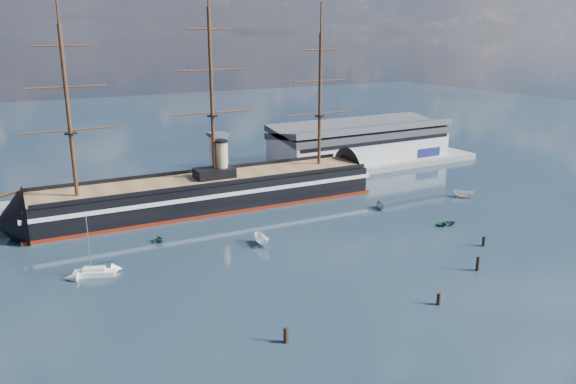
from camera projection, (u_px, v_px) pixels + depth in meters
ground at (263, 226)px, 132.33m from camera, size 600.00×600.00×0.00m
quay at (238, 186)px, 167.20m from camera, size 180.00×18.00×2.00m
warehouse at (361, 142)px, 191.13m from camera, size 63.00×21.00×11.60m
quay_tower at (219, 158)px, 158.70m from camera, size 5.00×5.00×15.00m
warship at (202, 193)px, 144.47m from camera, size 113.18×19.72×53.94m
sailboat at (94, 272)px, 105.00m from camera, size 7.79×4.90×12.03m
motorboat_a at (262, 245)px, 120.31m from camera, size 7.39×3.50×2.84m
motorboat_c at (380, 209)px, 145.09m from camera, size 5.81×3.45×2.19m
motorboat_d at (159, 242)px, 122.18m from camera, size 5.94×3.94×2.01m
motorboat_e at (447, 225)px, 132.67m from camera, size 1.73×3.19×1.41m
motorboat_f at (463, 198)px, 155.12m from camera, size 6.77×4.99×2.56m
piling_near_left at (286, 343)px, 82.49m from camera, size 0.64×0.64×3.17m
piling_near_mid at (438, 305)px, 93.96m from camera, size 0.64×0.64×2.83m
piling_near_right at (477, 271)px, 107.46m from camera, size 0.64×0.64×3.62m
piling_far_right at (483, 246)px, 119.81m from camera, size 0.64×0.64×2.93m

